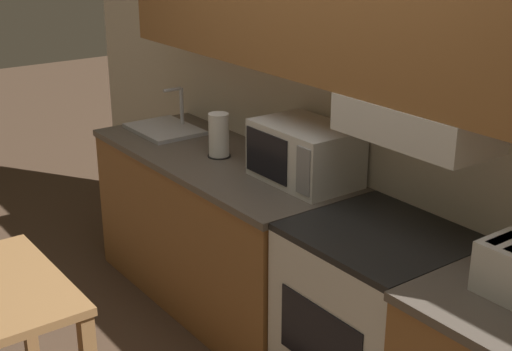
{
  "coord_description": "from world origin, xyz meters",
  "views": [
    {
      "loc": [
        2.45,
        -2.34,
        2.14
      ],
      "look_at": [
        0.05,
        -0.58,
        1.04
      ],
      "focal_mm": 50.0,
      "sensor_mm": 36.0,
      "label": 1
    }
  ],
  "objects_px": {
    "sink_basin": "(165,128)",
    "paper_towel_roll": "(219,135)",
    "stove_range": "(375,324)",
    "microwave": "(305,153)"
  },
  "relations": [
    {
      "from": "stove_range",
      "to": "sink_basin",
      "type": "xyz_separation_m",
      "value": [
        -1.81,
        -0.01,
        0.46
      ]
    },
    {
      "from": "stove_range",
      "to": "paper_towel_roll",
      "type": "relative_size",
      "value": 3.69
    },
    {
      "from": "stove_range",
      "to": "microwave",
      "type": "xyz_separation_m",
      "value": [
        -0.66,
        0.13,
        0.59
      ]
    },
    {
      "from": "paper_towel_roll",
      "to": "stove_range",
      "type": "bearing_deg",
      "value": 0.08
    },
    {
      "from": "sink_basin",
      "to": "paper_towel_roll",
      "type": "bearing_deg",
      "value": 0.46
    },
    {
      "from": "stove_range",
      "to": "paper_towel_roll",
      "type": "bearing_deg",
      "value": -179.92
    },
    {
      "from": "stove_range",
      "to": "sink_basin",
      "type": "relative_size",
      "value": 1.94
    },
    {
      "from": "stove_range",
      "to": "sink_basin",
      "type": "distance_m",
      "value": 1.87
    },
    {
      "from": "microwave",
      "to": "paper_towel_roll",
      "type": "distance_m",
      "value": 0.58
    },
    {
      "from": "sink_basin",
      "to": "paper_towel_roll",
      "type": "relative_size",
      "value": 1.9
    }
  ]
}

